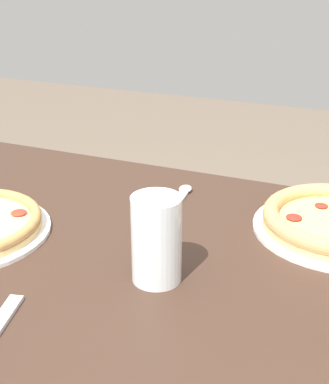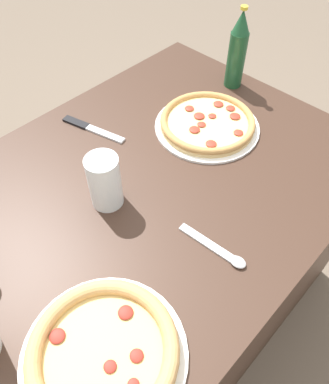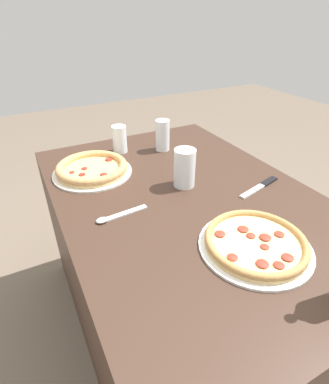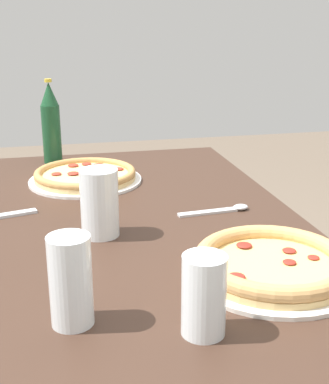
{
  "view_description": "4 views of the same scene",
  "coord_description": "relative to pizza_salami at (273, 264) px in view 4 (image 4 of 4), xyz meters",
  "views": [
    {
      "loc": [
        0.37,
        -0.71,
        1.23
      ],
      "look_at": [
        0.02,
        0.13,
        0.82
      ],
      "focal_mm": 50.0,
      "sensor_mm": 36.0,
      "label": 1
    },
    {
      "loc": [
        0.4,
        0.49,
        1.49
      ],
      "look_at": [
        -0.02,
        0.08,
        0.79
      ],
      "focal_mm": 35.0,
      "sensor_mm": 36.0,
      "label": 2
    },
    {
      "loc": [
        -0.78,
        0.49,
        1.32
      ],
      "look_at": [
        -0.03,
        0.11,
        0.8
      ],
      "focal_mm": 28.0,
      "sensor_mm": 36.0,
      "label": 3
    },
    {
      "loc": [
        1.14,
        -0.13,
        1.19
      ],
      "look_at": [
        -0.03,
        0.14,
        0.79
      ],
      "focal_mm": 50.0,
      "sensor_mm": 36.0,
      "label": 4
    }
  ],
  "objects": [
    {
      "name": "glass_water",
      "position": [
        0.15,
        -0.18,
        0.04
      ],
      "size": [
        0.07,
        0.07,
        0.13
      ],
      "color": "white",
      "rests_on": "table"
    },
    {
      "name": "glass_iced_tea",
      "position": [
        0.08,
        -0.36,
        0.04
      ],
      "size": [
        0.07,
        0.07,
        0.14
      ],
      "color": "white",
      "rests_on": "table"
    },
    {
      "name": "table",
      "position": [
        -0.32,
        -0.26,
        -0.39
      ],
      "size": [
        1.3,
        0.89,
        0.74
      ],
      "color": "#3D281E",
      "rests_on": "ground_plane"
    },
    {
      "name": "pizza_pepperoni",
      "position": [
        -0.65,
        -0.29,
        -0.0
      ],
      "size": [
        0.32,
        0.32,
        0.04
      ],
      "color": "white",
      "rests_on": "table"
    },
    {
      "name": "spoon",
      "position": [
        -0.33,
        0.02,
        -0.02
      ],
      "size": [
        0.04,
        0.18,
        0.01
      ],
      "color": "silver",
      "rests_on": "table"
    },
    {
      "name": "glass_orange_juice",
      "position": [
        -0.25,
        -0.29,
        0.05
      ],
      "size": [
        0.08,
        0.08,
        0.15
      ],
      "color": "white",
      "rests_on": "table"
    },
    {
      "name": "beer_bottle",
      "position": [
        -0.89,
        -0.37,
        0.1
      ],
      "size": [
        0.06,
        0.06,
        0.26
      ],
      "color": "#194728",
      "rests_on": "table"
    },
    {
      "name": "pizza_salami",
      "position": [
        0.0,
        0.0,
        0.0
      ],
      "size": [
        0.32,
        0.32,
        0.05
      ],
      "color": "silver",
      "rests_on": "table"
    }
  ]
}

